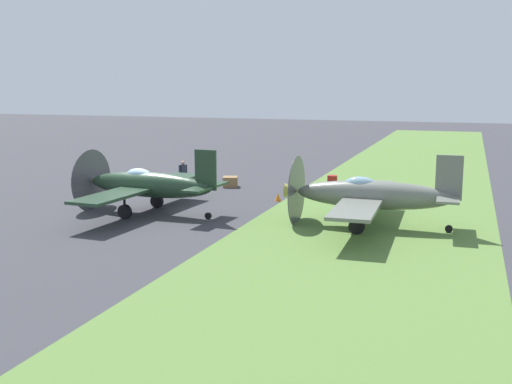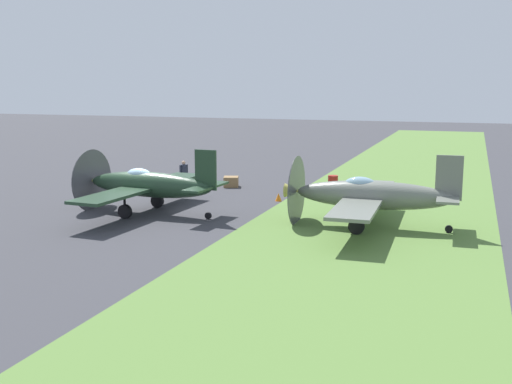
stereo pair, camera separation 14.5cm
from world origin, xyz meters
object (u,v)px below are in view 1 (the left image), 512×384
Objects in this scene: fuel_drum at (332,183)px; runway_marker_cone at (278,197)px; ground_crew_chief at (183,174)px; airplane_wingman at (370,195)px; supply_crate at (230,182)px; airplane_lead at (147,185)px.

fuel_drum is 2.05× the size of runway_marker_cone.
ground_crew_chief reaches higher than runway_marker_cone.
ground_crew_chief is at bearing 60.08° from airplane_wingman.
runway_marker_cone is (-1.97, -6.68, -0.69)m from ground_crew_chief.
supply_crate is at bearing -30.67° from ground_crew_chief.
airplane_wingman is at bearing -158.21° from fuel_drum.
ground_crew_chief is 3.01m from supply_crate.
airplane_wingman is 7.52m from runway_marker_cone.
runway_marker_cone is (-4.44, 2.07, -0.23)m from fuel_drum.
runway_marker_cone is (5.28, -5.18, -1.23)m from airplane_lead.
airplane_wingman is at bearing -129.41° from runway_marker_cone.
airplane_wingman reaches higher than supply_crate.
airplane_wingman is at bearing -92.40° from ground_crew_chief.
airplane_lead is 9.01m from supply_crate.
ground_crew_chief is 7.00m from runway_marker_cone.
supply_crate is (8.31, 9.95, -1.16)m from airplane_wingman.
ground_crew_chief is (6.68, 12.41, -0.57)m from airplane_wingman.
runway_marker_cone is (4.71, 5.73, -1.26)m from airplane_wingman.
runway_marker_cone is (-3.60, -4.22, -0.10)m from supply_crate.
airplane_wingman is at bearing -129.87° from supply_crate.
ground_crew_chief is at bearing 105.70° from fuel_drum.
airplane_lead reaches higher than ground_crew_chief.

